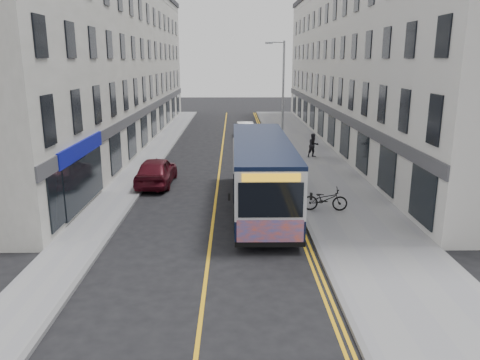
{
  "coord_description": "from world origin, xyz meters",
  "views": [
    {
      "loc": [
        0.91,
        -17.86,
        6.8
      ],
      "look_at": [
        1.19,
        2.27,
        1.6
      ],
      "focal_mm": 35.0,
      "sensor_mm": 36.0,
      "label": 1
    }
  ],
  "objects_px": {
    "streetlamp": "(282,96)",
    "pedestrian_far": "(313,145)",
    "car_maroon": "(156,171)",
    "city_bus": "(261,171)",
    "pedestrian_near": "(288,150)",
    "car_white": "(245,130)",
    "bicycle": "(325,199)"
  },
  "relations": [
    {
      "from": "streetlamp",
      "to": "pedestrian_far",
      "type": "xyz_separation_m",
      "value": [
        2.34,
        0.41,
        -3.42
      ]
    },
    {
      "from": "streetlamp",
      "to": "car_maroon",
      "type": "relative_size",
      "value": 1.73
    },
    {
      "from": "pedestrian_far",
      "to": "city_bus",
      "type": "bearing_deg",
      "value": -131.09
    },
    {
      "from": "streetlamp",
      "to": "car_maroon",
      "type": "bearing_deg",
      "value": -139.18
    },
    {
      "from": "streetlamp",
      "to": "city_bus",
      "type": "distance_m",
      "value": 11.27
    },
    {
      "from": "pedestrian_near",
      "to": "car_white",
      "type": "distance_m",
      "value": 11.17
    },
    {
      "from": "pedestrian_far",
      "to": "car_maroon",
      "type": "xyz_separation_m",
      "value": [
        -9.91,
        -6.95,
        -0.17
      ]
    },
    {
      "from": "car_maroon",
      "to": "pedestrian_far",
      "type": "bearing_deg",
      "value": -143.84
    },
    {
      "from": "streetlamp",
      "to": "city_bus",
      "type": "height_order",
      "value": "streetlamp"
    },
    {
      "from": "pedestrian_near",
      "to": "pedestrian_far",
      "type": "xyz_separation_m",
      "value": [
        1.95,
        1.27,
        0.06
      ]
    },
    {
      "from": "streetlamp",
      "to": "pedestrian_near",
      "type": "height_order",
      "value": "streetlamp"
    },
    {
      "from": "city_bus",
      "to": "pedestrian_near",
      "type": "height_order",
      "value": "city_bus"
    },
    {
      "from": "city_bus",
      "to": "car_maroon",
      "type": "bearing_deg",
      "value": 142.79
    },
    {
      "from": "city_bus",
      "to": "pedestrian_far",
      "type": "bearing_deg",
      "value": 68.9
    },
    {
      "from": "pedestrian_near",
      "to": "city_bus",
      "type": "bearing_deg",
      "value": -110.47
    },
    {
      "from": "streetlamp",
      "to": "car_white",
      "type": "bearing_deg",
      "value": 102.38
    },
    {
      "from": "pedestrian_far",
      "to": "car_maroon",
      "type": "relative_size",
      "value": 0.36
    },
    {
      "from": "bicycle",
      "to": "pedestrian_near",
      "type": "xyz_separation_m",
      "value": [
        -0.5,
        10.73,
        0.25
      ]
    },
    {
      "from": "car_white",
      "to": "car_maroon",
      "type": "xyz_separation_m",
      "value": [
        -5.37,
        -16.54,
        0.12
      ]
    },
    {
      "from": "car_white",
      "to": "pedestrian_near",
      "type": "bearing_deg",
      "value": -80.6
    },
    {
      "from": "streetlamp",
      "to": "car_maroon",
      "type": "height_order",
      "value": "streetlamp"
    },
    {
      "from": "bicycle",
      "to": "city_bus",
      "type": "bearing_deg",
      "value": 78.67
    },
    {
      "from": "city_bus",
      "to": "streetlamp",
      "type": "bearing_deg",
      "value": 79.59
    },
    {
      "from": "bicycle",
      "to": "pedestrian_far",
      "type": "bearing_deg",
      "value": -2.38
    },
    {
      "from": "pedestrian_far",
      "to": "car_white",
      "type": "bearing_deg",
      "value": 95.3
    },
    {
      "from": "streetlamp",
      "to": "bicycle",
      "type": "distance_m",
      "value": 12.21
    },
    {
      "from": "streetlamp",
      "to": "pedestrian_far",
      "type": "distance_m",
      "value": 4.17
    },
    {
      "from": "bicycle",
      "to": "pedestrian_near",
      "type": "distance_m",
      "value": 10.75
    },
    {
      "from": "pedestrian_far",
      "to": "car_maroon",
      "type": "distance_m",
      "value": 12.1
    },
    {
      "from": "pedestrian_far",
      "to": "bicycle",
      "type": "bearing_deg",
      "value": -116.89
    },
    {
      "from": "streetlamp",
      "to": "pedestrian_near",
      "type": "distance_m",
      "value": 3.61
    },
    {
      "from": "streetlamp",
      "to": "car_white",
      "type": "height_order",
      "value": "streetlamp"
    }
  ]
}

